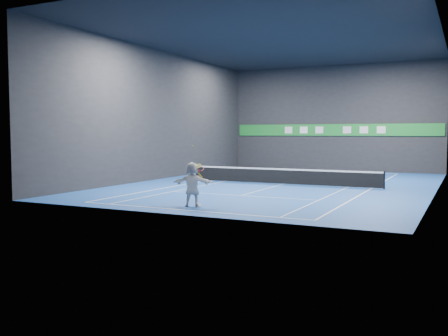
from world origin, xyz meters
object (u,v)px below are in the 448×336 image
at_px(tennis_net, 282,176).
at_px(player, 192,184).
at_px(tennis_racket, 200,169).
at_px(tennis_ball, 192,146).

bearing_deg(tennis_net, player, -91.85).
distance_m(tennis_net, tennis_racket, 10.81).
bearing_deg(tennis_ball, tennis_net, 87.48).
bearing_deg(player, tennis_ball, -77.29).
height_order(tennis_ball, tennis_net, tennis_ball).
bearing_deg(tennis_net, tennis_racket, -89.92).
xyz_separation_m(tennis_net, tennis_racket, (0.02, -10.75, 1.10)).
relative_size(tennis_ball, tennis_net, 0.01).
xyz_separation_m(player, tennis_racket, (0.37, 0.05, 0.66)).
relative_size(player, tennis_racket, 2.99).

